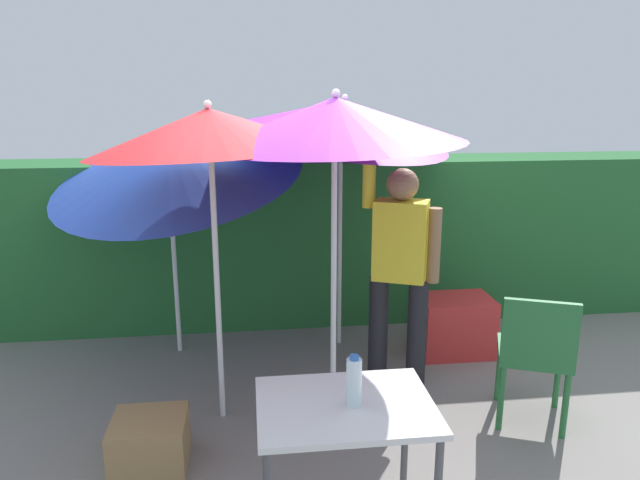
{
  "coord_description": "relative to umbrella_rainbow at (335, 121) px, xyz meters",
  "views": [
    {
      "loc": [
        -0.48,
        -3.58,
        2.1
      ],
      "look_at": [
        0.0,
        0.3,
        1.1
      ],
      "focal_mm": 32.71,
      "sensor_mm": 36.0,
      "label": 1
    }
  ],
  "objects": [
    {
      "name": "ground_plane",
      "position": [
        -0.03,
        0.18,
        -1.93
      ],
      "size": [
        24.0,
        24.0,
        0.0
      ],
      "primitive_type": "plane",
      "color": "gray"
    },
    {
      "name": "hedge_row",
      "position": [
        -0.03,
        1.89,
        -1.18
      ],
      "size": [
        8.0,
        0.7,
        1.5
      ],
      "primitive_type": "cube",
      "color": "#23602D",
      "rests_on": "ground_plane"
    },
    {
      "name": "umbrella_rainbow",
      "position": [
        0.0,
        0.0,
        0.0
      ],
      "size": [
        1.53,
        1.53,
        2.11
      ],
      "color": "silver",
      "rests_on": "ground_plane"
    },
    {
      "name": "umbrella_orange",
      "position": [
        -0.73,
        0.13,
        -0.06
      ],
      "size": [
        1.47,
        1.47,
        2.06
      ],
      "color": "silver",
      "rests_on": "ground_plane"
    },
    {
      "name": "umbrella_yellow",
      "position": [
        -1.08,
        1.18,
        -0.32
      ],
      "size": [
        2.05,
        1.97,
        2.17
      ],
      "color": "silver",
      "rests_on": "ground_plane"
    },
    {
      "name": "umbrella_navy",
      "position": [
        0.24,
        1.21,
        -0.05
      ],
      "size": [
        1.77,
        1.75,
        2.23
      ],
      "color": "silver",
      "rests_on": "ground_plane"
    },
    {
      "name": "person_vendor",
      "position": [
        0.52,
        0.41,
        -1.0
      ],
      "size": [
        0.54,
        0.35,
        1.88
      ],
      "color": "black",
      "rests_on": "ground_plane"
    },
    {
      "name": "chair_plastic",
      "position": [
        1.26,
        -0.2,
        -1.42
      ],
      "size": [
        0.57,
        0.57,
        0.89
      ],
      "color": "#236633",
      "rests_on": "ground_plane"
    },
    {
      "name": "cooler_box",
      "position": [
        1.13,
        0.89,
        -1.69
      ],
      "size": [
        0.59,
        0.41,
        0.48
      ],
      "primitive_type": "cube",
      "color": "red",
      "rests_on": "ground_plane"
    },
    {
      "name": "crate_cardboard",
      "position": [
        -1.11,
        -0.36,
        -1.78
      ],
      "size": [
        0.42,
        0.38,
        0.3
      ],
      "primitive_type": "cube",
      "color": "#9E7A4C",
      "rests_on": "ground_plane"
    },
    {
      "name": "folding_table",
      "position": [
        -0.1,
        -1.06,
        -1.29
      ],
      "size": [
        0.8,
        0.6,
        0.73
      ],
      "color": "#4C4C51",
      "rests_on": "ground_plane"
    },
    {
      "name": "bottle_water",
      "position": [
        -0.07,
        -1.08,
        -1.08
      ],
      "size": [
        0.07,
        0.07,
        0.24
      ],
      "color": "silver",
      "rests_on": "folding_table"
    }
  ]
}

